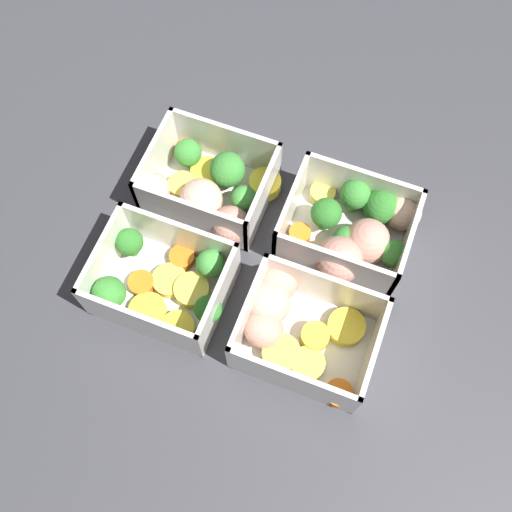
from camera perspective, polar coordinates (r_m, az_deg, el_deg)
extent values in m
plane|color=#38383D|center=(0.65, 0.00, -0.79)|extent=(4.00, 4.00, 0.00)
cube|color=silver|center=(0.67, 8.30, 1.67)|extent=(0.13, 0.11, 0.00)
cube|color=silver|center=(0.67, 9.97, 6.44)|extent=(0.13, 0.01, 0.07)
cube|color=silver|center=(0.62, 7.29, -1.05)|extent=(0.13, 0.01, 0.07)
cube|color=silver|center=(0.65, 14.02, 0.95)|extent=(0.01, 0.11, 0.07)
cube|color=silver|center=(0.65, 3.32, 4.67)|extent=(0.00, 0.11, 0.07)
cylinder|color=#49883F|center=(0.66, 8.39, 0.95)|extent=(0.01, 0.01, 0.01)
sphere|color=#388433|center=(0.64, 8.60, 1.57)|extent=(0.03, 0.03, 0.03)
cylinder|color=#407A37|center=(0.67, 6.51, 3.24)|extent=(0.01, 0.01, 0.02)
sphere|color=#2D7228|center=(0.65, 6.71, 4.07)|extent=(0.03, 0.03, 0.03)
cylinder|color=orange|center=(0.66, 4.19, 2.04)|extent=(0.03, 0.03, 0.01)
cylinder|color=#49883F|center=(0.66, 12.66, -0.42)|extent=(0.01, 0.01, 0.02)
sphere|color=#388433|center=(0.64, 13.02, 0.26)|extent=(0.03, 0.03, 0.03)
cylinder|color=#DBC647|center=(0.68, 6.36, 5.94)|extent=(0.03, 0.03, 0.01)
cylinder|color=#407A37|center=(0.68, 11.50, 3.84)|extent=(0.01, 0.01, 0.01)
sphere|color=#2D7228|center=(0.67, 11.82, 4.61)|extent=(0.04, 0.04, 0.04)
cylinder|color=#49883F|center=(0.68, 9.16, 4.95)|extent=(0.01, 0.01, 0.02)
sphere|color=#388433|center=(0.66, 9.44, 5.83)|extent=(0.03, 0.03, 0.03)
sphere|color=beige|center=(0.67, 13.81, 4.05)|extent=(0.06, 0.06, 0.04)
sphere|color=tan|center=(0.64, 10.52, 1.39)|extent=(0.06, 0.06, 0.05)
sphere|color=tan|center=(0.63, 7.86, -0.39)|extent=(0.07, 0.07, 0.05)
cube|color=silver|center=(0.69, -4.31, 5.98)|extent=(0.13, 0.11, 0.00)
cube|color=silver|center=(0.69, -2.86, 10.66)|extent=(0.13, 0.01, 0.07)
cube|color=silver|center=(0.64, -6.23, 3.65)|extent=(0.13, 0.01, 0.07)
cube|color=silver|center=(0.65, 0.68, 5.57)|extent=(0.00, 0.11, 0.07)
cube|color=silver|center=(0.68, -9.47, 8.85)|extent=(0.01, 0.11, 0.07)
cylinder|color=#49883F|center=(0.69, -2.66, 7.30)|extent=(0.01, 0.01, 0.01)
sphere|color=#388433|center=(0.67, -2.74, 8.22)|extent=(0.04, 0.04, 0.04)
sphere|color=tan|center=(0.65, -2.47, 2.95)|extent=(0.05, 0.05, 0.04)
cylinder|color=yellow|center=(0.70, -4.69, 7.91)|extent=(0.05, 0.05, 0.01)
cylinder|color=orange|center=(0.72, -6.64, 10.21)|extent=(0.03, 0.03, 0.01)
sphere|color=#D19E8C|center=(0.68, -9.71, 6.26)|extent=(0.05, 0.05, 0.04)
cylinder|color=#519448|center=(0.67, -1.14, 4.82)|extent=(0.01, 0.01, 0.01)
sphere|color=#42933D|center=(0.66, -1.17, 5.49)|extent=(0.03, 0.03, 0.03)
sphere|color=beige|center=(0.66, -5.27, 5.35)|extent=(0.05, 0.05, 0.05)
cylinder|color=#49883F|center=(0.71, -6.35, 8.97)|extent=(0.01, 0.01, 0.01)
sphere|color=#388433|center=(0.69, -6.50, 9.75)|extent=(0.03, 0.03, 0.03)
cylinder|color=yellow|center=(0.68, 0.87, 6.84)|extent=(0.05, 0.05, 0.02)
cylinder|color=#DBC647|center=(0.69, -6.98, 6.58)|extent=(0.04, 0.04, 0.02)
cube|color=silver|center=(0.63, 4.79, -8.14)|extent=(0.13, 0.11, 0.00)
cube|color=silver|center=(0.61, 6.55, -3.12)|extent=(0.13, 0.01, 0.07)
cube|color=silver|center=(0.58, 3.38, -11.82)|extent=(0.13, 0.01, 0.07)
cube|color=silver|center=(0.60, 10.85, -9.37)|extent=(0.01, 0.11, 0.07)
cube|color=silver|center=(0.60, -0.74, -5.30)|extent=(0.00, 0.11, 0.07)
cylinder|color=#DBC647|center=(0.61, 2.39, -9.26)|extent=(0.04, 0.04, 0.02)
cylinder|color=yellow|center=(0.62, 5.62, -7.67)|extent=(0.04, 0.04, 0.02)
sphere|color=tan|center=(0.62, 2.11, -2.47)|extent=(0.06, 0.06, 0.04)
sphere|color=tan|center=(0.60, 0.72, -6.92)|extent=(0.05, 0.05, 0.04)
cylinder|color=#DBC647|center=(0.61, 4.95, -10.19)|extent=(0.05, 0.05, 0.01)
cylinder|color=yellow|center=(0.63, 8.58, -6.67)|extent=(0.04, 0.04, 0.01)
cylinder|color=orange|center=(0.61, 7.84, -12.81)|extent=(0.03, 0.03, 0.01)
sphere|color=#D19E8C|center=(0.61, 1.21, -4.53)|extent=(0.05, 0.05, 0.05)
cube|color=silver|center=(0.65, -8.61, -3.20)|extent=(0.13, 0.11, 0.00)
cube|color=silver|center=(0.64, -7.14, 1.73)|extent=(0.13, 0.01, 0.07)
cube|color=silver|center=(0.61, -10.96, -6.34)|extent=(0.13, 0.01, 0.07)
cube|color=silver|center=(0.61, -3.55, -4.26)|extent=(0.00, 0.11, 0.07)
cube|color=silver|center=(0.64, -14.14, -0.27)|extent=(0.01, 0.11, 0.07)
cylinder|color=#519448|center=(0.64, -4.26, -1.33)|extent=(0.01, 0.01, 0.02)
sphere|color=#42933D|center=(0.62, -4.38, -0.67)|extent=(0.03, 0.03, 0.03)
cylinder|color=#DBC647|center=(0.63, -6.14, -3.29)|extent=(0.04, 0.04, 0.02)
cylinder|color=yellow|center=(0.64, -10.25, -5.19)|extent=(0.05, 0.05, 0.01)
cylinder|color=orange|center=(0.65, -7.05, -0.14)|extent=(0.04, 0.04, 0.01)
cylinder|color=#DBC647|center=(0.64, -8.21, -2.30)|extent=(0.04, 0.04, 0.01)
cylinder|color=#407A37|center=(0.66, -11.66, 0.64)|extent=(0.01, 0.01, 0.02)
sphere|color=#2D7228|center=(0.64, -11.97, 1.33)|extent=(0.03, 0.03, 0.03)
cylinder|color=#407A37|center=(0.62, -4.46, -5.61)|extent=(0.01, 0.01, 0.02)
sphere|color=#2D7228|center=(0.61, -4.59, -5.08)|extent=(0.03, 0.03, 0.03)
cylinder|color=orange|center=(0.65, -10.84, -2.57)|extent=(0.03, 0.03, 0.01)
cylinder|color=#49883F|center=(0.64, -13.40, -4.08)|extent=(0.01, 0.01, 0.02)
sphere|color=#388433|center=(0.62, -13.83, -3.43)|extent=(0.03, 0.03, 0.03)
cylinder|color=yellow|center=(0.63, -7.46, -6.78)|extent=(0.04, 0.04, 0.01)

